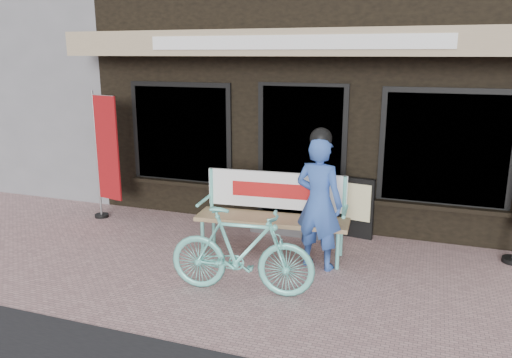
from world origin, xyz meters
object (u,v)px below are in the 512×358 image
at_px(bicycle, 242,251).
at_px(nobori_red, 106,155).
at_px(person, 319,200).
at_px(menu_stand, 358,207).
at_px(bench, 274,207).

height_order(bicycle, nobori_red, nobori_red).
bearing_deg(person, nobori_red, -178.18).
relative_size(person, bicycle, 1.08).
bearing_deg(nobori_red, person, 1.26).
distance_m(person, nobori_red, 3.64).
relative_size(bicycle, nobori_red, 0.80).
xyz_separation_m(bicycle, nobori_red, (-2.93, 1.67, 0.57)).
xyz_separation_m(nobori_red, menu_stand, (3.89, 0.51, -0.61)).
relative_size(bench, person, 1.15).
bearing_deg(menu_stand, bicycle, -105.65).
distance_m(bench, nobori_red, 2.97).
xyz_separation_m(person, bicycle, (-0.64, -0.97, -0.37)).
height_order(person, nobori_red, nobori_red).
bearing_deg(bicycle, nobori_red, 53.78).
bearing_deg(bicycle, bench, -5.70).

